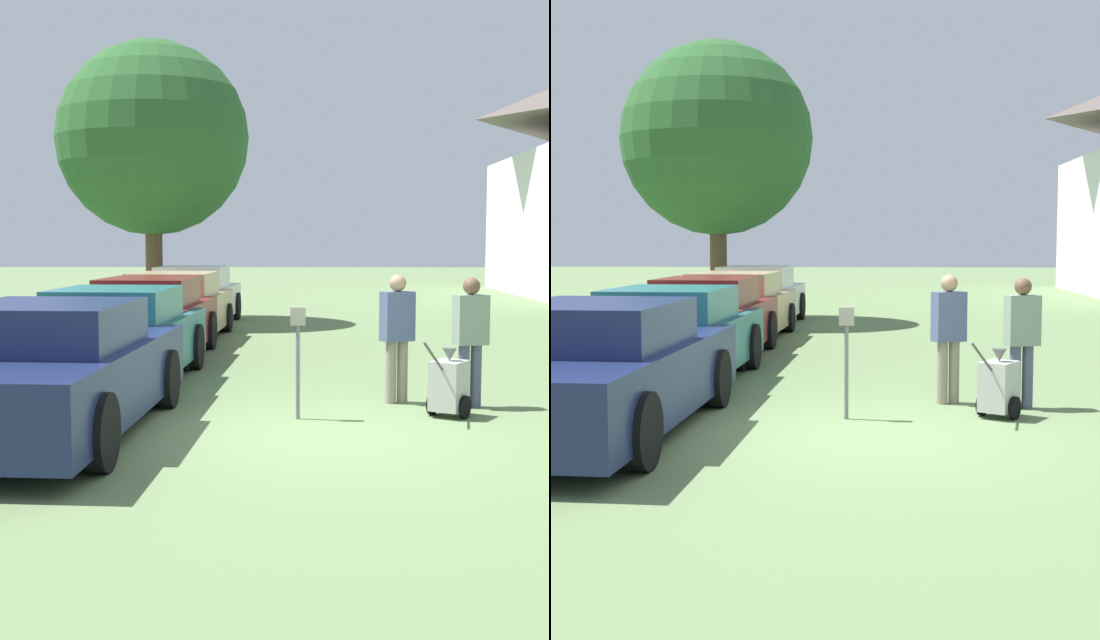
# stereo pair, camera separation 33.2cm
# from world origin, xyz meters

# --- Properties ---
(ground_plane) EXTENTS (120.00, 120.00, 0.00)m
(ground_plane) POSITION_xyz_m (0.00, 0.00, 0.00)
(ground_plane) COLOR #607A4C
(parked_car_navy) EXTENTS (2.25, 5.22, 1.47)m
(parked_car_navy) POSITION_xyz_m (-2.84, -0.03, 0.70)
(parked_car_navy) COLOR #19234C
(parked_car_navy) RESTS_ON ground_plane
(parked_car_teal) EXTENTS (2.16, 5.01, 1.44)m
(parked_car_teal) POSITION_xyz_m (-2.84, 3.42, 0.69)
(parked_car_teal) COLOR #23666B
(parked_car_teal) RESTS_ON ground_plane
(parked_car_maroon) EXTENTS (2.07, 4.79, 1.47)m
(parked_car_maroon) POSITION_xyz_m (-2.84, 6.21, 0.70)
(parked_car_maroon) COLOR maroon
(parked_car_maroon) RESTS_ON ground_plane
(parked_car_tan) EXTENTS (2.20, 5.21, 1.45)m
(parked_car_tan) POSITION_xyz_m (-2.84, 9.34, 0.68)
(parked_car_tan) COLOR tan
(parked_car_tan) RESTS_ON ground_plane
(parked_car_white) EXTENTS (2.15, 4.88, 1.48)m
(parked_car_white) POSITION_xyz_m (-2.84, 12.67, 0.69)
(parked_car_white) COLOR silver
(parked_car_white) RESTS_ON ground_plane
(parking_meter) EXTENTS (0.18, 0.09, 1.35)m
(parking_meter) POSITION_xyz_m (-0.17, 0.88, 0.94)
(parking_meter) COLOR slate
(parking_meter) RESTS_ON ground_plane
(person_worker) EXTENTS (0.47, 0.37, 1.69)m
(person_worker) POSITION_xyz_m (1.13, 1.99, 0.96)
(person_worker) COLOR gray
(person_worker) RESTS_ON ground_plane
(person_supervisor) EXTENTS (0.46, 0.33, 1.67)m
(person_supervisor) POSITION_xyz_m (2.03, 1.69, 0.95)
(person_supervisor) COLOR #515670
(person_supervisor) RESTS_ON ground_plane
(equipment_cart) EXTENTS (0.69, 0.94, 1.00)m
(equipment_cart) POSITION_xyz_m (1.66, 1.07, 0.39)
(equipment_cart) COLOR #B2B2AD
(equipment_cart) RESTS_ON ground_plane
(shade_tree) EXTENTS (4.95, 4.95, 7.21)m
(shade_tree) POSITION_xyz_m (-3.96, 13.45, 4.72)
(shade_tree) COLOR brown
(shade_tree) RESTS_ON ground_plane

